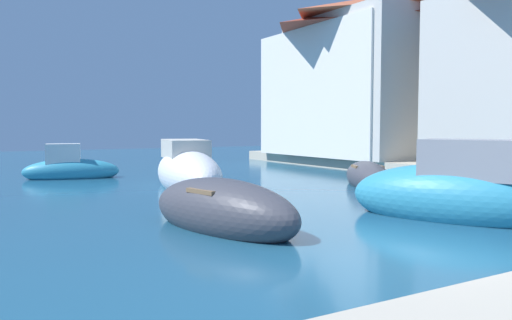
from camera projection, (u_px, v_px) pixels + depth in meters
The scene contains 8 objects.
ground at pixel (398, 267), 7.26m from camera, with size 80.00×80.00×0.00m, color #1E5170.
moored_boat_1 at pixel (70, 169), 19.59m from camera, with size 3.71×1.86×1.56m.
moored_boat_3 at pixel (188, 171), 16.74m from camera, with size 2.95×6.15×1.93m.
moored_boat_4 at pixel (222, 211), 9.93m from camera, with size 2.28×4.18×1.29m.
moored_boat_5 at pixel (454, 194), 11.03m from camera, with size 3.41×4.77×2.07m.
moored_boat_6 at pixel (367, 177), 17.10m from camera, with size 2.93×3.94×1.08m.
waterfront_building_annex at pixel (375, 76), 25.80m from camera, with size 6.84×7.91×8.03m.
waterfront_building_far at pixel (359, 81), 26.86m from camera, with size 7.09×9.54×7.66m.
Camera 1 is at (-5.35, -5.15, 2.00)m, focal length 35.69 mm.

